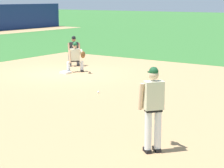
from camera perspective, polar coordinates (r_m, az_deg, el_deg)
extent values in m
plane|color=#336B2D|center=(19.22, -6.07, 1.38)|extent=(160.00, 160.00, 0.00)
cube|color=tan|center=(14.25, -2.33, -2.01)|extent=(18.00, 18.00, 0.01)
cube|color=white|center=(19.21, -6.07, 1.51)|extent=(0.38, 0.38, 0.09)
sphere|color=white|center=(15.17, -1.81, -1.07)|extent=(0.07, 0.07, 0.07)
cube|color=black|center=(9.49, 4.61, -8.64)|extent=(0.25, 0.27, 0.09)
cylinder|color=white|center=(9.31, 4.74, -6.08)|extent=(0.15, 0.15, 0.84)
cube|color=black|center=(9.57, 5.85, -8.49)|extent=(0.25, 0.27, 0.09)
cylinder|color=white|center=(9.39, 6.00, -5.96)|extent=(0.15, 0.15, 0.84)
cube|color=black|center=(9.23, 5.42, -3.41)|extent=(0.39, 0.37, 0.06)
cube|color=beige|center=(9.15, 5.46, -1.47)|extent=(0.46, 0.44, 0.60)
sphere|color=#DBB28E|center=(9.09, 5.46, 1.20)|extent=(0.21, 0.21, 0.21)
sphere|color=#194C28|center=(9.08, 5.47, 1.64)|extent=(0.20, 0.20, 0.20)
cube|color=#194C28|center=(9.16, 5.26, 1.57)|extent=(0.20, 0.19, 0.02)
cylinder|color=#DBB28E|center=(9.14, 3.82, -1.63)|extent=(0.19, 0.20, 0.59)
cylinder|color=#DBB28E|center=(9.50, 6.21, -0.45)|extent=(0.40, 0.47, 0.41)
ellipsoid|color=brown|center=(9.60, 6.00, -1.32)|extent=(0.34, 0.36, 0.34)
cube|color=black|center=(19.57, -3.94, 1.73)|extent=(0.25, 0.27, 0.09)
cylinder|color=white|center=(19.57, -3.96, 2.42)|extent=(0.15, 0.15, 0.40)
cube|color=black|center=(19.48, -5.68, 1.65)|extent=(0.25, 0.27, 0.09)
cylinder|color=white|center=(19.48, -5.71, 2.35)|extent=(0.15, 0.15, 0.40)
cube|color=black|center=(19.49, -4.84, 3.03)|extent=(0.39, 0.38, 0.06)
cube|color=beige|center=(19.45, -4.86, 3.84)|extent=(0.46, 0.44, 0.52)
sphere|color=tan|center=(19.39, -4.87, 4.98)|extent=(0.21, 0.21, 0.21)
sphere|color=#194C28|center=(19.38, -4.87, 5.19)|extent=(0.20, 0.20, 0.20)
cube|color=#194C28|center=(19.29, -4.83, 5.09)|extent=(0.20, 0.20, 0.02)
cylinder|color=tan|center=(19.07, -3.93, 4.15)|extent=(0.45, 0.50, 0.24)
cylinder|color=tan|center=(19.33, -5.54, 3.60)|extent=(0.22, 0.24, 0.58)
ellipsoid|color=brown|center=(18.87, -3.81, 3.85)|extent=(0.29, 0.30, 0.35)
cube|color=black|center=(21.28, -4.43, 2.49)|extent=(0.26, 0.27, 0.09)
cylinder|color=#515154|center=(21.27, -4.45, 3.26)|extent=(0.15, 0.15, 0.50)
cube|color=black|center=(21.22, -5.50, 2.45)|extent=(0.26, 0.27, 0.09)
cylinder|color=#515154|center=(21.22, -5.52, 3.22)|extent=(0.15, 0.15, 0.50)
cube|color=black|center=(21.21, -5.00, 3.96)|extent=(0.39, 0.38, 0.06)
cube|color=#232326|center=(21.18, -5.01, 4.74)|extent=(0.46, 0.45, 0.54)
sphere|color=#9E7051|center=(21.12, -5.03, 5.81)|extent=(0.21, 0.21, 0.21)
sphere|color=black|center=(21.11, -5.03, 6.00)|extent=(0.20, 0.20, 0.20)
cube|color=black|center=(21.02, -4.99, 5.91)|extent=(0.20, 0.20, 0.02)
cylinder|color=#9E7051|center=(21.07, -4.28, 4.63)|extent=(0.29, 0.30, 0.56)
cylinder|color=#9E7051|center=(21.00, -5.64, 4.59)|extent=(0.29, 0.30, 0.56)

